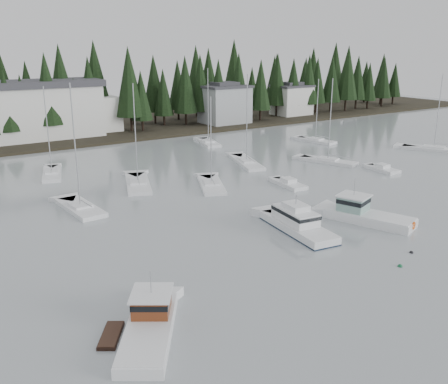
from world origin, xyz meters
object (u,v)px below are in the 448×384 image
object	(u,v)px
harbor_inn	(45,110)
lobster_boat_brown	(148,327)
sailboat_10	(434,150)
sailboat_8	(211,186)
sailboat_9	(138,185)
sailboat_5	(328,162)
runabout_1	(288,185)
cabin_cruiser_center	(297,225)
sailboat_3	(208,143)
lobster_boat_teal	(365,216)
sailboat_4	(315,142)
house_east_a	(225,104)
sailboat_2	(81,209)
sailboat_6	(52,175)
sailboat_0	(246,163)
runabout_2	(382,170)
house_east_b	(292,99)

from	to	relation	value
harbor_inn	lobster_boat_brown	world-z (taller)	harbor_inn
lobster_boat_brown	sailboat_10	distance (m)	71.47
sailboat_8	sailboat_9	bearing A→B (deg)	77.34
sailboat_5	runabout_1	distance (m)	15.57
harbor_inn	lobster_boat_brown	size ratio (longest dim) A/B	3.32
cabin_cruiser_center	sailboat_8	world-z (taller)	sailboat_8
harbor_inn	sailboat_3	world-z (taller)	sailboat_3
lobster_boat_teal	sailboat_4	world-z (taller)	sailboat_4
house_east_a	sailboat_5	bearing A→B (deg)	-100.69
lobster_boat_brown	sailboat_2	bearing A→B (deg)	24.15
harbor_inn	sailboat_6	world-z (taller)	sailboat_6
sailboat_0	runabout_2	xyz separation A→B (m)	(14.10, -14.78, 0.06)
cabin_cruiser_center	runabout_1	distance (m)	16.66
lobster_boat_brown	lobster_boat_teal	size ratio (longest dim) A/B	0.91
sailboat_4	sailboat_9	xyz separation A→B (m)	(-41.06, -9.33, -0.01)
sailboat_0	runabout_1	world-z (taller)	sailboat_0
sailboat_2	sailboat_8	size ratio (longest dim) A/B	1.20
sailboat_5	runabout_2	world-z (taller)	sailboat_5
sailboat_0	sailboat_10	distance (m)	35.02
sailboat_6	runabout_2	world-z (taller)	sailboat_6
sailboat_0	sailboat_9	world-z (taller)	sailboat_0
sailboat_0	lobster_boat_brown	bearing A→B (deg)	154.77
sailboat_6	runabout_1	distance (m)	33.52
house_east_b	sailboat_9	world-z (taller)	sailboat_9
house_east_b	cabin_cruiser_center	world-z (taller)	house_east_b
sailboat_2	runabout_2	bearing A→B (deg)	-102.74
runabout_2	house_east_a	bearing A→B (deg)	-0.28
cabin_cruiser_center	sailboat_3	xyz separation A→B (m)	(16.67, 43.37, -0.55)
sailboat_3	sailboat_4	size ratio (longest dim) A/B	1.17
lobster_boat_brown	sailboat_4	xyz separation A→B (m)	(55.24, 42.28, -0.42)
sailboat_3	sailboat_4	world-z (taller)	sailboat_3
sailboat_9	house_east_b	bearing A→B (deg)	-36.54
sailboat_2	sailboat_8	bearing A→B (deg)	-94.09
sailboat_2	sailboat_9	xyz separation A→B (m)	(9.67, 5.83, -0.02)
lobster_boat_brown	lobster_boat_teal	xyz separation A→B (m)	(28.29, 6.70, 0.12)
sailboat_6	runabout_1	bearing A→B (deg)	-116.72
house_east_b	runabout_1	world-z (taller)	house_east_b
house_east_b	runabout_2	world-z (taller)	house_east_b
harbor_inn	lobster_boat_teal	bearing A→B (deg)	-77.54
house_east_b	cabin_cruiser_center	bearing A→B (deg)	-130.71
cabin_cruiser_center	sailboat_8	bearing A→B (deg)	3.24
harbor_inn	sailboat_5	xyz separation A→B (m)	(31.25, -45.18, -5.70)
lobster_boat_teal	house_east_b	bearing A→B (deg)	-54.82
sailboat_8	sailboat_9	distance (m)	9.78
house_east_a	sailboat_10	xyz separation A→B (m)	(14.57, -44.49, -4.84)
house_east_b	sailboat_4	distance (m)	35.10
house_east_a	sailboat_2	bearing A→B (deg)	-138.62
sailboat_5	sailboat_8	xyz separation A→B (m)	(-22.81, -1.53, -0.02)
sailboat_4	sailboat_0	bearing A→B (deg)	99.34
sailboat_3	sailboat_6	size ratio (longest dim) A/B	1.10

